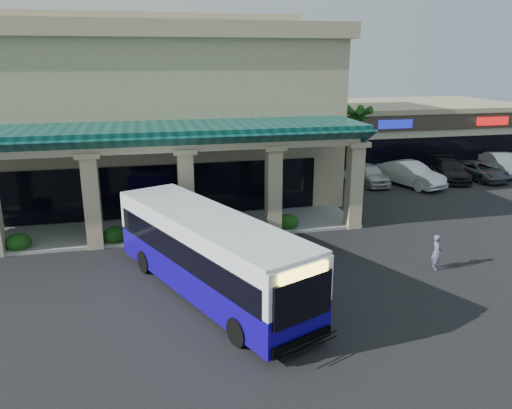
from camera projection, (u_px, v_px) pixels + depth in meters
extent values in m
plane|color=black|center=(270.00, 276.00, 21.32)|extent=(110.00, 110.00, 0.00)
imported|color=#4F5471|center=(436.00, 252.00, 21.83)|extent=(0.50, 0.65, 1.59)
imported|color=beige|center=(369.00, 174.00, 36.53)|extent=(1.79, 4.43, 1.51)
imported|color=silver|center=(410.00, 174.00, 36.02)|extent=(3.50, 5.58, 1.74)
imported|color=black|center=(449.00, 170.00, 37.85)|extent=(3.53, 5.63, 1.52)
imported|color=#424552|center=(480.00, 171.00, 38.01)|extent=(2.67, 5.07, 1.36)
imported|color=silver|center=(502.00, 164.00, 39.60)|extent=(2.81, 5.27, 1.65)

